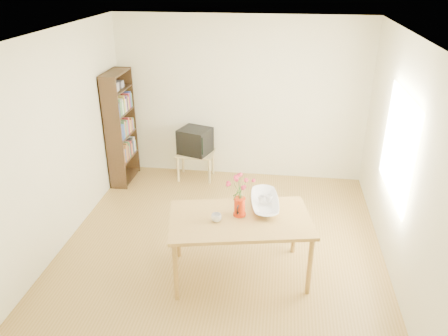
# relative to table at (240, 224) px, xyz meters

# --- Properties ---
(room) EXTENTS (4.50, 4.50, 4.50)m
(room) POSITION_rel_table_xyz_m (-0.25, 0.42, 0.62)
(room) COLOR olive
(room) RESTS_ON ground
(table) EXTENTS (1.68, 1.17, 0.75)m
(table) POSITION_rel_table_xyz_m (0.00, 0.00, 0.00)
(table) COLOR olive
(table) RESTS_ON ground
(tv_stand) EXTENTS (0.60, 0.45, 0.46)m
(tv_stand) POSITION_rel_table_xyz_m (-0.98, 2.39, -0.29)
(tv_stand) COLOR tan
(tv_stand) RESTS_ON ground
(bookshelf) EXTENTS (0.28, 0.70, 1.80)m
(bookshelf) POSITION_rel_table_xyz_m (-2.12, 2.17, 0.16)
(bookshelf) COLOR black
(bookshelf) RESTS_ON ground
(pitcher) EXTENTS (0.14, 0.22, 0.21)m
(pitcher) POSITION_rel_table_xyz_m (-0.02, 0.06, 0.17)
(pitcher) COLOR red
(pitcher) RESTS_ON table
(flowers) EXTENTS (0.24, 0.24, 0.34)m
(flowers) POSITION_rel_table_xyz_m (-0.02, 0.06, 0.45)
(flowers) COLOR #F4395E
(flowers) RESTS_ON pitcher
(mug) EXTENTS (0.15, 0.15, 0.09)m
(mug) POSITION_rel_table_xyz_m (-0.25, -0.10, 0.12)
(mug) COLOR white
(mug) RESTS_ON table
(bowl) EXTENTS (0.52, 0.52, 0.44)m
(bowl) POSITION_rel_table_xyz_m (0.25, 0.32, 0.29)
(bowl) COLOR white
(bowl) RESTS_ON table
(teacup_a) EXTENTS (0.10, 0.10, 0.07)m
(teacup_a) POSITION_rel_table_xyz_m (0.21, 0.32, 0.25)
(teacup_a) COLOR white
(teacup_a) RESTS_ON bowl
(teacup_b) EXTENTS (0.09, 0.09, 0.07)m
(teacup_b) POSITION_rel_table_xyz_m (0.29, 0.34, 0.25)
(teacup_b) COLOR white
(teacup_b) RESTS_ON bowl
(television) EXTENTS (0.58, 0.56, 0.41)m
(television) POSITION_rel_table_xyz_m (-0.98, 2.40, -0.01)
(television) COLOR black
(television) RESTS_ON tv_stand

